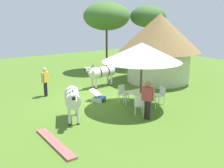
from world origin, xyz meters
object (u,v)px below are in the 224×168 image
patio_dining_table (141,94)px  zebra_by_umbrella (101,72)px  patio_chair_east_end (123,92)px  zebra_nearest_camera (73,98)px  shade_umbrella (142,52)px  striped_lounge_chair (98,96)px  standing_watcher (45,79)px  guest_beside_umbrella (148,97)px  acacia_tree_far_lawn (107,16)px  patio_chair_near_hut (139,105)px  acacia_tree_behind_hut (148,17)px  patio_chair_near_lawn (161,94)px  thatched_hut (159,44)px

patio_dining_table → zebra_by_umbrella: size_ratio=0.58×
patio_chair_east_end → zebra_nearest_camera: zebra_nearest_camera is taller
shade_umbrella → zebra_by_umbrella: 4.89m
patio_chair_east_end → striped_lounge_chair: 1.36m
standing_watcher → zebra_nearest_camera: standing_watcher is taller
zebra_by_umbrella → patio_chair_east_end: bearing=159.6°
guest_beside_umbrella → acacia_tree_far_lawn: bearing=-47.2°
patio_chair_near_hut → zebra_by_umbrella: zebra_by_umbrella is taller
patio_dining_table → acacia_tree_far_lawn: acacia_tree_far_lawn is taller
patio_chair_near_hut → standing_watcher: bearing=156.8°
patio_chair_near_hut → striped_lounge_chair: (-2.96, -0.33, -0.27)m
guest_beside_umbrella → acacia_tree_behind_hut: bearing=-64.3°
zebra_by_umbrella → acacia_tree_far_lawn: bearing=-44.5°
patio_chair_near_lawn → zebra_nearest_camera: (-0.61, -4.76, 0.50)m
standing_watcher → acacia_tree_behind_hut: (-2.87, 10.39, 3.35)m
zebra_nearest_camera → patio_chair_east_end: bearing=-141.0°
patio_chair_east_end → patio_chair_near_lawn: bearing=125.2°
patio_chair_east_end → zebra_by_umbrella: bearing=-113.6°
patio_chair_east_end → acacia_tree_behind_hut: (-6.23, 7.50, 3.82)m
zebra_nearest_camera → acacia_tree_behind_hut: bearing=-121.5°
striped_lounge_chair → acacia_tree_far_lawn: acacia_tree_far_lawn is taller
acacia_tree_behind_hut → standing_watcher: bearing=-74.6°
patio_dining_table → patio_chair_east_end: patio_chair_east_end is taller
patio_chair_near_lawn → standing_watcher: bearing=52.4°
striped_lounge_chair → acacia_tree_behind_hut: (-5.32, 8.48, 4.09)m
patio_dining_table → acacia_tree_behind_hut: 11.05m
standing_watcher → striped_lounge_chair: 3.19m
standing_watcher → acacia_tree_far_lawn: 8.80m
patio_chair_near_lawn → striped_lounge_chair: bearing=56.0°
acacia_tree_far_lawn → striped_lounge_chair: bearing=-38.3°
thatched_hut → standing_watcher: (-1.08, -7.79, -1.59)m
shade_umbrella → patio_chair_east_end: bearing=-171.0°
standing_watcher → zebra_by_umbrella: bearing=143.4°
patio_chair_near_hut → acacia_tree_far_lawn: size_ratio=0.16×
patio_dining_table → patio_chair_near_hut: 1.22m
acacia_tree_behind_hut → patio_chair_near_lawn: bearing=-38.7°
standing_watcher → zebra_nearest_camera: 4.19m
patio_chair_east_end → acacia_tree_behind_hut: acacia_tree_behind_hut is taller
standing_watcher → zebra_nearest_camera: (4.16, -0.48, 0.03)m
standing_watcher → zebra_by_umbrella: (0.06, 3.75, -0.05)m
zebra_nearest_camera → acacia_tree_behind_hut: 13.37m
shade_umbrella → striped_lounge_chair: size_ratio=4.00×
standing_watcher → acacia_tree_behind_hut: acacia_tree_behind_hut is taller
patio_chair_near_hut → guest_beside_umbrella: (0.56, -0.03, 0.52)m
zebra_by_umbrella → patio_chair_near_lawn: bearing=-179.5°
shade_umbrella → acacia_tree_far_lawn: bearing=155.3°
thatched_hut → shade_umbrella: thatched_hut is taller
shade_umbrella → zebra_by_umbrella: bearing=171.5°
shade_umbrella → thatched_hut: bearing=126.4°
patio_chair_near_hut → standing_watcher: (-5.41, -2.24, 0.47)m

